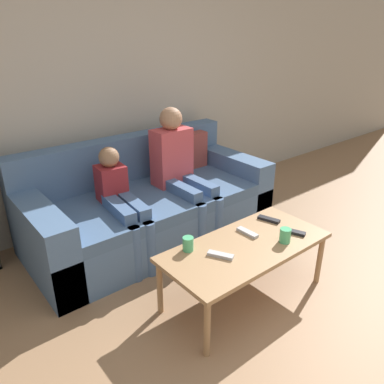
# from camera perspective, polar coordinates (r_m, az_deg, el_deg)

# --- Properties ---
(wall_back) EXTENTS (12.00, 0.06, 2.60)m
(wall_back) POSITION_cam_1_polar(r_m,az_deg,el_deg) (3.64, -12.75, 15.66)
(wall_back) COLOR #B7B2A8
(wall_back) RESTS_ON ground_plane
(couch) EXTENTS (2.16, 1.00, 0.87)m
(couch) POSITION_cam_1_polar(r_m,az_deg,el_deg) (3.42, -6.52, -2.23)
(couch) COLOR #4C6B93
(couch) RESTS_ON ground_plane
(coffee_table) EXTENTS (1.19, 0.56, 0.43)m
(coffee_table) POSITION_cam_1_polar(r_m,az_deg,el_deg) (2.61, 8.19, -8.69)
(coffee_table) COLOR #A87F56
(coffee_table) RESTS_ON ground_plane
(person_adult) EXTENTS (0.35, 0.67, 1.16)m
(person_adult) POSITION_cam_1_polar(r_m,az_deg,el_deg) (3.33, -2.05, 4.27)
(person_adult) COLOR #476693
(person_adult) RESTS_ON ground_plane
(person_child) EXTENTS (0.27, 0.69, 0.91)m
(person_child) POSITION_cam_1_polar(r_m,az_deg,el_deg) (3.02, -10.75, -1.16)
(person_child) COLOR #476693
(person_child) RESTS_ON ground_plane
(cup_near) EXTENTS (0.08, 0.08, 0.10)m
(cup_near) POSITION_cam_1_polar(r_m,az_deg,el_deg) (2.64, 14.01, -6.44)
(cup_near) COLOR #4CB77A
(cup_near) RESTS_ON coffee_table
(cup_far) EXTENTS (0.07, 0.07, 0.10)m
(cup_far) POSITION_cam_1_polar(r_m,az_deg,el_deg) (2.48, -0.60, -7.92)
(cup_far) COLOR #4CB77A
(cup_far) RESTS_ON coffee_table
(tv_remote_0) EXTENTS (0.12, 0.17, 0.02)m
(tv_remote_0) POSITION_cam_1_polar(r_m,az_deg,el_deg) (2.44, 4.37, -9.57)
(tv_remote_0) COLOR #B7B7BC
(tv_remote_0) RESTS_ON coffee_table
(tv_remote_1) EXTENTS (0.05, 0.17, 0.02)m
(tv_remote_1) POSITION_cam_1_polar(r_m,az_deg,el_deg) (2.71, 8.44, -6.12)
(tv_remote_1) COLOR #B7B7BC
(tv_remote_1) RESTS_ON coffee_table
(tv_remote_2) EXTENTS (0.11, 0.18, 0.02)m
(tv_remote_2) POSITION_cam_1_polar(r_m,az_deg,el_deg) (2.78, 15.17, -5.89)
(tv_remote_2) COLOR black
(tv_remote_2) RESTS_ON coffee_table
(tv_remote_3) EXTENTS (0.10, 0.18, 0.02)m
(tv_remote_3) POSITION_cam_1_polar(r_m,az_deg,el_deg) (2.91, 11.62, -4.10)
(tv_remote_3) COLOR black
(tv_remote_3) RESTS_ON coffee_table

